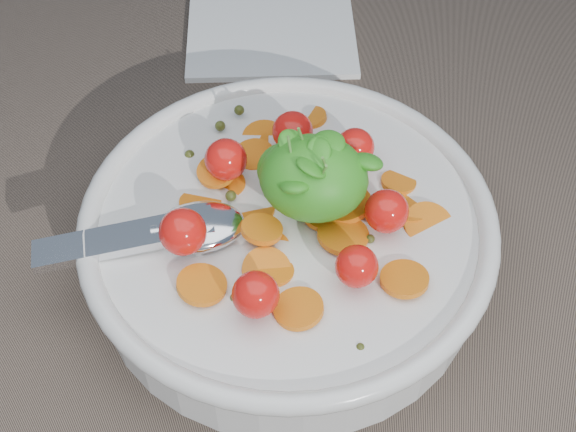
# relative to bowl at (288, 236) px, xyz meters

# --- Properties ---
(ground) EXTENTS (6.00, 6.00, 0.00)m
(ground) POSITION_rel_bowl_xyz_m (-0.03, 0.01, -0.04)
(ground) COLOR #796656
(ground) RESTS_ON ground
(bowl) EXTENTS (0.32, 0.30, 0.13)m
(bowl) POSITION_rel_bowl_xyz_m (0.00, 0.00, 0.00)
(bowl) COLOR white
(bowl) RESTS_ON ground
(napkin) EXTENTS (0.18, 0.17, 0.01)m
(napkin) POSITION_rel_bowl_xyz_m (-0.05, 0.27, -0.03)
(napkin) COLOR white
(napkin) RESTS_ON ground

